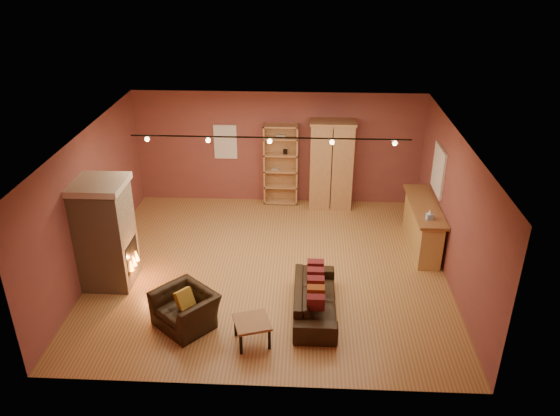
# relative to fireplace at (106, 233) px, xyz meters

# --- Properties ---
(floor) EXTENTS (7.00, 7.00, 0.00)m
(floor) POSITION_rel_fireplace_xyz_m (3.04, 0.60, -1.06)
(floor) COLOR olive
(floor) RESTS_ON ground
(ceiling) EXTENTS (7.00, 7.00, 0.00)m
(ceiling) POSITION_rel_fireplace_xyz_m (3.04, 0.60, 1.74)
(ceiling) COLOR brown
(ceiling) RESTS_ON back_wall
(back_wall) EXTENTS (7.00, 0.02, 2.80)m
(back_wall) POSITION_rel_fireplace_xyz_m (3.04, 3.85, 0.34)
(back_wall) COLOR brown
(back_wall) RESTS_ON floor
(left_wall) EXTENTS (0.02, 6.50, 2.80)m
(left_wall) POSITION_rel_fireplace_xyz_m (-0.46, 0.60, 0.34)
(left_wall) COLOR brown
(left_wall) RESTS_ON floor
(right_wall) EXTENTS (0.02, 6.50, 2.80)m
(right_wall) POSITION_rel_fireplace_xyz_m (6.54, 0.60, 0.34)
(right_wall) COLOR brown
(right_wall) RESTS_ON floor
(fireplace) EXTENTS (1.01, 0.98, 2.12)m
(fireplace) POSITION_rel_fireplace_xyz_m (0.00, 0.00, 0.00)
(fireplace) COLOR tan
(fireplace) RESTS_ON floor
(back_window) EXTENTS (0.56, 0.04, 0.86)m
(back_window) POSITION_rel_fireplace_xyz_m (1.74, 3.83, 0.49)
(back_window) COLOR white
(back_window) RESTS_ON back_wall
(bookcase) EXTENTS (0.84, 0.33, 2.05)m
(bookcase) POSITION_rel_fireplace_xyz_m (3.11, 3.74, -0.02)
(bookcase) COLOR tan
(bookcase) RESTS_ON floor
(armoire) EXTENTS (1.08, 0.62, 2.20)m
(armoire) POSITION_rel_fireplace_xyz_m (4.34, 3.57, 0.05)
(armoire) COLOR tan
(armoire) RESTS_ON floor
(bar_counter) EXTENTS (0.57, 2.11, 1.01)m
(bar_counter) POSITION_rel_fireplace_xyz_m (6.24, 1.65, -0.55)
(bar_counter) COLOR tan
(bar_counter) RESTS_ON floor
(tissue_box) EXTENTS (0.13, 0.13, 0.22)m
(tissue_box) POSITION_rel_fireplace_xyz_m (6.19, 0.97, 0.04)
(tissue_box) COLOR #8AB7DD
(tissue_box) RESTS_ON bar_counter
(right_window) EXTENTS (0.05, 0.90, 1.00)m
(right_window) POSITION_rel_fireplace_xyz_m (6.51, 2.00, 0.59)
(right_window) COLOR white
(right_window) RESTS_ON right_wall
(loveseat) EXTENTS (0.56, 1.90, 0.78)m
(loveseat) POSITION_rel_fireplace_xyz_m (3.93, -0.80, -0.67)
(loveseat) COLOR black
(loveseat) RESTS_ON floor
(armchair) EXTENTS (1.16, 1.13, 0.86)m
(armchair) POSITION_rel_fireplace_xyz_m (1.71, -1.26, -0.63)
(armchair) COLOR black
(armchair) RESTS_ON floor
(coffee_table) EXTENTS (0.70, 0.70, 0.43)m
(coffee_table) POSITION_rel_fireplace_xyz_m (2.90, -1.66, -0.70)
(coffee_table) COLOR #946136
(coffee_table) RESTS_ON floor
(track_rail) EXTENTS (5.20, 0.09, 0.13)m
(track_rail) POSITION_rel_fireplace_xyz_m (3.04, 0.80, 1.63)
(track_rail) COLOR black
(track_rail) RESTS_ON ceiling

